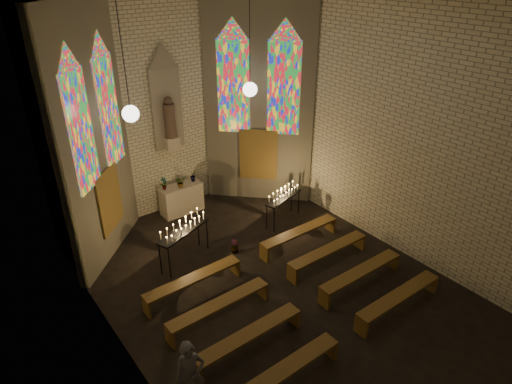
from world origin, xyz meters
The scene contains 18 objects.
floor centered at (0.00, 0.00, 0.00)m, with size 12.00×12.00×0.00m, color black.
room centered at (0.00, 3.37, 3.72)m, with size 8.22×12.43×7.00m.
altar centered at (0.00, 5.45, 0.50)m, with size 1.40×0.60×1.00m, color beige.
flower_vase_left centered at (-0.55, 5.51, 1.22)m, with size 0.24×0.16×0.45m, color #4C723F.
flower_vase_center centered at (-0.04, 5.35, 1.18)m, with size 0.33×0.28×0.36m, color #4C723F.
flower_vase_right centered at (0.52, 5.48, 1.20)m, with size 0.22×0.18×0.40m, color #4C723F.
aisle_flower_pot centered at (0.06, 2.42, 0.21)m, with size 0.24×0.24×0.42m, color #4C723F.
votive_stand_left centered at (-1.30, 2.93, 1.10)m, with size 1.79×1.00×1.29m.
votive_stand_right centered at (2.33, 2.91, 0.97)m, with size 1.57×0.77×1.12m.
pew_left_0 centered at (-1.82, 1.56, 0.42)m, with size 2.71×0.41×0.52m.
pew_right_0 centered at (1.82, 1.56, 0.42)m, with size 2.71×0.41×0.52m.
pew_left_1 centered at (-1.82, 0.36, 0.42)m, with size 2.71×0.41×0.52m.
pew_right_1 centered at (1.82, 0.36, 0.42)m, with size 2.71×0.41×0.52m.
pew_left_2 centered at (-1.82, -0.84, 0.42)m, with size 2.71×0.41×0.52m.
pew_right_2 centered at (1.82, -0.84, 0.42)m, with size 2.71×0.41×0.52m.
pew_left_3 centered at (-1.82, -2.04, 0.42)m, with size 2.71×0.41×0.52m.
pew_right_3 centered at (1.82, -2.04, 0.42)m, with size 2.71×0.41×0.52m.
visitor centered at (-3.50, -1.24, 0.78)m, with size 0.57×0.37×1.56m, color #4D4B55.
Camera 1 is at (-6.14, -6.76, 7.89)m, focal length 32.00 mm.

